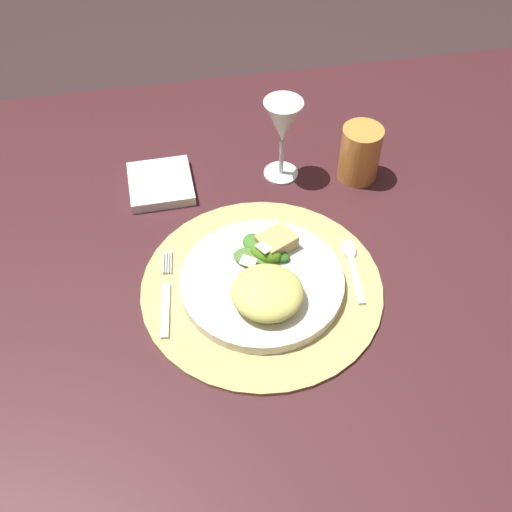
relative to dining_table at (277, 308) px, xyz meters
The scene contains 12 objects.
ground_plane 0.64m from the dining_table, ahead, with size 6.00×6.00×0.00m, color #372626.
dining_table is the anchor object (origin of this frame).
placemat 0.13m from the dining_table, 130.99° to the right, with size 0.38×0.38×0.01m, color tan.
dinner_plate 0.14m from the dining_table, 130.99° to the right, with size 0.25×0.25×0.02m, color silver.
pasta_serving 0.18m from the dining_table, 112.50° to the right, with size 0.11×0.11×0.04m, color #D5D165.
salad_greens 0.15m from the dining_table, 168.33° to the left, with size 0.10×0.09×0.03m.
bread_piece 0.15m from the dining_table, 82.58° to the left, with size 0.06×0.05×0.02m, color tan.
fork 0.22m from the dining_table, 168.54° to the right, with size 0.03×0.17×0.00m.
spoon 0.17m from the dining_table, ahead, with size 0.03×0.13×0.01m.
napkin 0.30m from the dining_table, 127.62° to the left, with size 0.11×0.12×0.02m, color white.
wine_glass 0.32m from the dining_table, 77.11° to the left, with size 0.07×0.07×0.16m.
amber_tumbler 0.31m from the dining_table, 45.41° to the left, with size 0.07×0.07×0.10m, color #D8893C.
Camera 1 is at (-0.15, -0.64, 1.52)m, focal length 44.16 mm.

